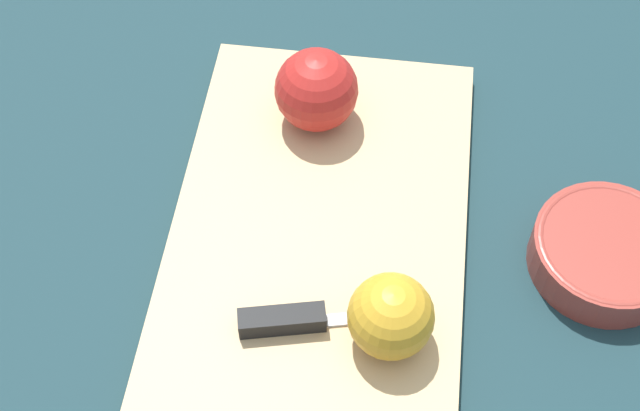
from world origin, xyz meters
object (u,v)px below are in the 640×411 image
apple_half_left (316,90)px  apple_half_right (390,316)px  bowl (606,252)px  knife (290,320)px

apple_half_left → apple_half_right: bearing=179.7°
apple_half_left → bowl: size_ratio=0.61×
knife → bowl: knife is taller
apple_half_left → bowl: (0.14, 0.28, -0.04)m
apple_half_right → bowl: size_ratio=0.54×
apple_half_right → apple_half_left: bearing=-102.7°
apple_half_right → knife: bearing=-34.4°
bowl → knife: bearing=-70.0°
apple_half_left → apple_half_right: 0.25m
bowl → apple_half_left: bearing=-116.1°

